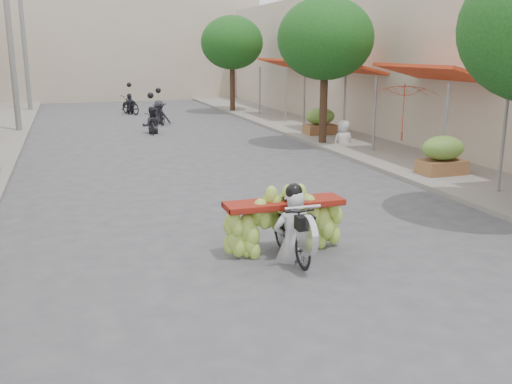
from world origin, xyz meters
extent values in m
plane|color=#4C4C51|center=(0.00, 0.00, 0.00)|extent=(120.00, 120.00, 0.00)
cube|color=gray|center=(7.00, 15.00, 0.06)|extent=(4.00, 60.00, 0.12)
cube|color=#B9AD99|center=(12.00, 14.00, 3.00)|extent=(8.00, 40.00, 6.00)
cylinder|color=slate|center=(6.30, 5.90, 1.27)|extent=(0.08, 0.08, 2.55)
cube|color=red|center=(7.12, 10.00, 2.75)|extent=(1.77, 4.20, 0.53)
cylinder|color=slate|center=(6.30, 8.10, 1.27)|extent=(0.08, 0.08, 2.55)
cylinder|color=slate|center=(6.30, 11.90, 1.27)|extent=(0.08, 0.08, 2.55)
cube|color=red|center=(7.12, 16.00, 2.75)|extent=(1.77, 4.20, 0.53)
cylinder|color=slate|center=(6.30, 14.10, 1.27)|extent=(0.08, 0.08, 2.55)
cylinder|color=slate|center=(6.30, 17.90, 1.27)|extent=(0.08, 0.08, 2.55)
cube|color=red|center=(7.12, 22.00, 2.75)|extent=(1.77, 4.20, 0.53)
cylinder|color=slate|center=(6.30, 20.10, 1.27)|extent=(0.08, 0.08, 2.55)
cylinder|color=slate|center=(6.30, 23.90, 1.27)|extent=(0.08, 0.08, 2.55)
cube|color=#B9A992|center=(0.00, 38.00, 3.50)|extent=(20.00, 6.00, 7.00)
cylinder|color=slate|center=(-5.40, 21.00, 4.00)|extent=(0.24, 0.24, 8.00)
cylinder|color=slate|center=(-5.40, 30.00, 4.00)|extent=(0.24, 0.24, 8.00)
cylinder|color=#3A2719|center=(5.40, 14.00, 1.60)|extent=(0.28, 0.28, 3.20)
ellipsoid|color=#195017|center=(5.40, 14.00, 3.80)|extent=(3.40, 3.40, 2.90)
cylinder|color=#3A2719|center=(5.40, 26.00, 1.60)|extent=(0.28, 0.28, 3.20)
ellipsoid|color=#195017|center=(5.40, 26.00, 3.80)|extent=(3.40, 3.40, 2.90)
cube|color=brown|center=(6.20, 8.00, 0.37)|extent=(1.20, 0.80, 0.50)
ellipsoid|color=olive|center=(6.20, 8.00, 0.95)|extent=(1.20, 0.88, 0.66)
cube|color=brown|center=(6.20, 16.00, 0.37)|extent=(1.20, 0.80, 0.50)
ellipsoid|color=olive|center=(6.20, 16.00, 0.95)|extent=(1.20, 0.88, 0.66)
imported|color=black|center=(-0.01, 3.47, 0.51)|extent=(0.52, 1.73, 1.01)
cylinder|color=silver|center=(-0.01, 2.82, 0.62)|extent=(0.10, 0.66, 0.66)
cube|color=black|center=(-0.01, 2.92, 0.80)|extent=(0.28, 0.22, 0.22)
cylinder|color=silver|center=(-0.01, 3.02, 1.02)|extent=(0.60, 0.05, 0.05)
cube|color=maroon|center=(-0.01, 3.82, 0.88)|extent=(2.06, 0.55, 0.10)
imported|color=#B9B9C1|center=(-0.01, 3.42, 1.21)|extent=(0.66, 0.49, 1.83)
sphere|color=black|center=(-0.01, 3.39, 2.10)|extent=(0.28, 0.28, 0.28)
imported|color=#B72E18|center=(6.16, 9.95, 2.47)|extent=(2.48, 2.48, 1.75)
imported|color=silver|center=(6.08, 13.68, 0.95)|extent=(0.83, 0.51, 1.66)
imported|color=black|center=(-0.09, 19.10, 0.40)|extent=(0.64, 1.47, 0.81)
imported|color=#26262E|center=(-0.09, 19.10, 1.12)|extent=(0.82, 0.54, 1.65)
sphere|color=black|center=(-0.09, 19.10, 1.58)|extent=(0.26, 0.26, 0.26)
imported|color=black|center=(0.68, 22.01, 0.53)|extent=(0.72, 1.85, 1.06)
imported|color=#26262E|center=(0.68, 22.01, 1.12)|extent=(1.11, 0.67, 1.65)
sphere|color=black|center=(0.68, 22.01, 1.58)|extent=(0.26, 0.26, 0.26)
imported|color=black|center=(-0.14, 26.92, 0.50)|extent=(1.23, 1.89, 0.99)
imported|color=#26262E|center=(-0.14, 26.92, 1.12)|extent=(1.10, 0.85, 1.65)
sphere|color=black|center=(-0.14, 26.92, 1.58)|extent=(0.26, 0.26, 0.26)
camera|label=1|loc=(-3.38, -4.90, 3.41)|focal=40.00mm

